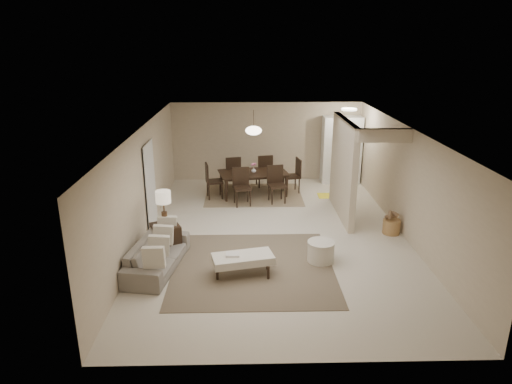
{
  "coord_description": "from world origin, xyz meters",
  "views": [
    {
      "loc": [
        -0.69,
        -9.84,
        4.36
      ],
      "look_at": [
        -0.44,
        0.02,
        1.05
      ],
      "focal_mm": 32.0,
      "sensor_mm": 36.0,
      "label": 1
    }
  ],
  "objects_px": {
    "ottoman_bench": "(243,259)",
    "round_pouf": "(321,252)",
    "pantry_cabinet": "(341,150)",
    "dining_table": "(254,184)",
    "sofa": "(157,255)",
    "side_table": "(166,238)",
    "wicker_basket": "(391,227)"
  },
  "relations": [
    {
      "from": "ottoman_bench",
      "to": "dining_table",
      "type": "height_order",
      "value": "dining_table"
    },
    {
      "from": "dining_table",
      "to": "side_table",
      "type": "bearing_deg",
      "value": -129.31
    },
    {
      "from": "ottoman_bench",
      "to": "side_table",
      "type": "distance_m",
      "value": 1.98
    },
    {
      "from": "pantry_cabinet",
      "to": "ottoman_bench",
      "type": "distance_m",
      "value": 6.85
    },
    {
      "from": "sofa",
      "to": "side_table",
      "type": "xyz_separation_m",
      "value": [
        0.05,
        0.78,
        0.02
      ]
    },
    {
      "from": "wicker_basket",
      "to": "dining_table",
      "type": "relative_size",
      "value": 0.21
    },
    {
      "from": "sofa",
      "to": "dining_table",
      "type": "bearing_deg",
      "value": -14.77
    },
    {
      "from": "pantry_cabinet",
      "to": "sofa",
      "type": "relative_size",
      "value": 1.06
    },
    {
      "from": "side_table",
      "to": "round_pouf",
      "type": "relative_size",
      "value": 1.09
    },
    {
      "from": "pantry_cabinet",
      "to": "dining_table",
      "type": "xyz_separation_m",
      "value": [
        -2.79,
        -1.27,
        -0.71
      ]
    },
    {
      "from": "sofa",
      "to": "side_table",
      "type": "height_order",
      "value": "side_table"
    },
    {
      "from": "pantry_cabinet",
      "to": "round_pouf",
      "type": "height_order",
      "value": "pantry_cabinet"
    },
    {
      "from": "pantry_cabinet",
      "to": "dining_table",
      "type": "bearing_deg",
      "value": -155.61
    },
    {
      "from": "wicker_basket",
      "to": "dining_table",
      "type": "height_order",
      "value": "dining_table"
    },
    {
      "from": "ottoman_bench",
      "to": "round_pouf",
      "type": "relative_size",
      "value": 2.23
    },
    {
      "from": "pantry_cabinet",
      "to": "ottoman_bench",
      "type": "xyz_separation_m",
      "value": [
        -3.09,
        -6.06,
        -0.72
      ]
    },
    {
      "from": "round_pouf",
      "to": "dining_table",
      "type": "height_order",
      "value": "dining_table"
    },
    {
      "from": "dining_table",
      "to": "ottoman_bench",
      "type": "bearing_deg",
      "value": -105.15
    },
    {
      "from": "pantry_cabinet",
      "to": "wicker_basket",
      "type": "bearing_deg",
      "value": -84.49
    },
    {
      "from": "sofa",
      "to": "round_pouf",
      "type": "bearing_deg",
      "value": -76.86
    },
    {
      "from": "round_pouf",
      "to": "wicker_basket",
      "type": "xyz_separation_m",
      "value": [
        1.9,
        1.39,
        -0.05
      ]
    },
    {
      "from": "ottoman_bench",
      "to": "wicker_basket",
      "type": "relative_size",
      "value": 3.1
    },
    {
      "from": "sofa",
      "to": "side_table",
      "type": "bearing_deg",
      "value": 5.61
    },
    {
      "from": "pantry_cabinet",
      "to": "sofa",
      "type": "height_order",
      "value": "pantry_cabinet"
    },
    {
      "from": "round_pouf",
      "to": "side_table",
      "type": "bearing_deg",
      "value": 170.29
    },
    {
      "from": "pantry_cabinet",
      "to": "wicker_basket",
      "type": "relative_size",
      "value": 5.19
    },
    {
      "from": "sofa",
      "to": "side_table",
      "type": "distance_m",
      "value": 0.78
    },
    {
      "from": "ottoman_bench",
      "to": "round_pouf",
      "type": "bearing_deg",
      "value": 5.31
    },
    {
      "from": "pantry_cabinet",
      "to": "side_table",
      "type": "relative_size",
      "value": 3.42
    },
    {
      "from": "dining_table",
      "to": "sofa",
      "type": "bearing_deg",
      "value": -125.59
    },
    {
      "from": "ottoman_bench",
      "to": "side_table",
      "type": "height_order",
      "value": "side_table"
    },
    {
      "from": "sofa",
      "to": "wicker_basket",
      "type": "relative_size",
      "value": 4.92
    }
  ]
}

